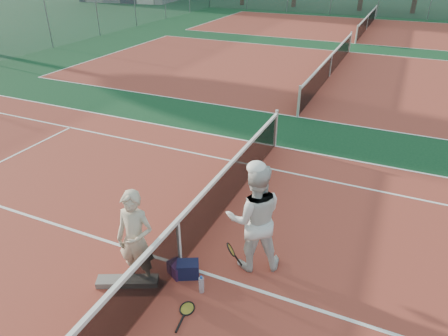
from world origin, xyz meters
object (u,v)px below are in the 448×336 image
object	(u,v)px
player_b	(254,218)
sports_bag_purple	(177,269)
racket_black_held	(231,256)
sports_bag_navy	(188,269)
water_bottle	(201,285)
net_main	(179,243)
racket_spare	(187,308)
player_a	(136,240)
racket_red	(138,263)

from	to	relation	value
player_b	sports_bag_purple	xyz separation A→B (m)	(-1.10, -0.81, -0.88)
racket_black_held	sports_bag_navy	bearing A→B (deg)	8.86
sports_bag_purple	water_bottle	size ratio (longest dim) A/B	1.04
net_main	racket_spare	size ratio (longest dim) A/B	18.30
sports_bag_navy	water_bottle	distance (m)	0.45
player_a	racket_red	size ratio (longest dim) A/B	3.17
net_main	water_bottle	world-z (taller)	net_main
player_a	water_bottle	bearing A→B (deg)	3.75
sports_bag_purple	water_bottle	bearing A→B (deg)	-17.62
sports_bag_navy	net_main	bearing A→B (deg)	145.46
racket_spare	water_bottle	world-z (taller)	water_bottle
player_b	racket_spare	bearing A→B (deg)	40.71
player_a	water_bottle	size ratio (longest dim) A/B	5.90
net_main	racket_black_held	world-z (taller)	net_main
sports_bag_navy	racket_red	bearing A→B (deg)	-156.83
player_a	racket_spare	distance (m)	1.36
player_a	water_bottle	distance (m)	1.31
player_b	racket_black_held	world-z (taller)	player_b
racket_red	racket_black_held	world-z (taller)	racket_red
racket_spare	sports_bag_purple	size ratio (longest dim) A/B	1.92
player_b	racket_spare	world-z (taller)	player_b
racket_red	racket_black_held	bearing A→B (deg)	-10.37
racket_red	racket_spare	distance (m)	1.20
player_a	player_b	distance (m)	1.99
player_b	water_bottle	size ratio (longest dim) A/B	6.71
racket_black_held	sports_bag_purple	world-z (taller)	racket_black_held
player_b	sports_bag_navy	distance (m)	1.46
net_main	sports_bag_purple	size ratio (longest dim) A/B	35.08
racket_spare	racket_red	bearing A→B (deg)	66.60
net_main	sports_bag_navy	xyz separation A→B (m)	(0.25, -0.17, -0.36)
net_main	sports_bag_navy	size ratio (longest dim) A/B	29.50
racket_spare	sports_bag_navy	world-z (taller)	sports_bag_navy
racket_red	sports_bag_purple	bearing A→B (deg)	-15.22
sports_bag_purple	racket_spare	bearing A→B (deg)	-48.51
player_a	racket_spare	size ratio (longest dim) A/B	2.95
racket_black_held	racket_spare	size ratio (longest dim) A/B	0.91
water_bottle	player_a	bearing A→B (deg)	-169.56
racket_spare	sports_bag_purple	bearing A→B (deg)	33.88
player_b	racket_black_held	xyz separation A→B (m)	(-0.31, -0.28, -0.73)
player_a	sports_bag_purple	world-z (taller)	player_a
net_main	player_a	world-z (taller)	player_a
racket_black_held	water_bottle	xyz separation A→B (m)	(-0.22, -0.71, -0.12)
player_a	racket_black_held	distance (m)	1.69
player_b	sports_bag_navy	world-z (taller)	player_b
net_main	player_a	size ratio (longest dim) A/B	6.20
racket_black_held	net_main	bearing A→B (deg)	-10.06
racket_red	racket_black_held	size ratio (longest dim) A/B	1.03
player_a	water_bottle	xyz separation A→B (m)	(1.07, 0.20, -0.73)
player_b	racket_red	world-z (taller)	player_b
player_b	racket_spare	size ratio (longest dim) A/B	3.35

